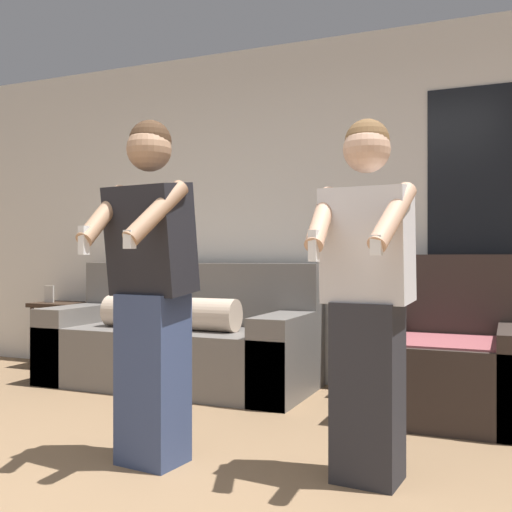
% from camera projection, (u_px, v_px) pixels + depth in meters
% --- Properties ---
extents(wall_back, '(6.92, 0.07, 2.70)m').
position_uv_depth(wall_back, '(327.00, 211.00, 4.67)').
color(wall_back, silver).
rests_on(wall_back, ground_plane).
extents(couch, '(2.09, 0.88, 0.94)m').
position_uv_depth(couch, '(180.00, 342.00, 4.65)').
color(couch, slate).
rests_on(couch, ground_plane).
extents(armchair, '(0.95, 0.90, 1.01)m').
position_uv_depth(armchair, '(448.00, 363.00, 3.76)').
color(armchair, '#332823').
rests_on(armchair, ground_plane).
extents(side_table, '(0.47, 0.37, 0.73)m').
position_uv_depth(side_table, '(61.00, 314.00, 5.39)').
color(side_table, '#332319').
rests_on(side_table, ground_plane).
extents(person_left, '(0.45, 0.51, 1.65)m').
position_uv_depth(person_left, '(151.00, 288.00, 2.87)').
color(person_left, '#384770').
rests_on(person_left, ground_plane).
extents(person_right, '(0.44, 0.49, 1.61)m').
position_uv_depth(person_right, '(367.00, 296.00, 2.65)').
color(person_right, '#28282D').
rests_on(person_right, ground_plane).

